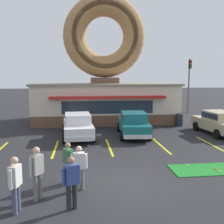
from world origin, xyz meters
TOP-DOWN VIEW (x-y plane):
  - ground_plane at (0.00, 0.00)m, footprint 160.00×160.00m
  - donut_shop_building at (0.77, 13.94)m, footprint 12.30×6.75m
  - putting_mat at (4.74, 0.92)m, footprint 4.56×1.46m
  - mini_donut_near_right at (3.33, 1.46)m, footprint 0.13×0.13m
  - mini_donut_mid_centre at (4.34, 0.88)m, footprint 0.13×0.13m
  - mini_donut_far_left at (4.37, 0.58)m, footprint 0.13×0.13m
  - golf_ball at (3.72, 1.08)m, footprint 0.04×0.04m
  - car_teal at (2.15, 7.68)m, footprint 2.23×4.68m
  - car_white at (-1.56, 7.47)m, footprint 2.19×4.66m
  - car_champagne at (8.05, 7.47)m, footprint 2.19×4.66m
  - pedestrian_blue_sweater_man at (-1.42, -0.47)m, footprint 0.59×0.30m
  - pedestrian_hooded_kid at (-1.63, -1.80)m, footprint 0.54×0.39m
  - pedestrian_clipboard_woman at (-3.23, -1.82)m, footprint 0.33×0.58m
  - pedestrian_beanie_man at (-2.75, -1.05)m, footprint 0.42×0.50m
  - pedestrian_crossing_woman at (-1.82, 0.13)m, footprint 0.39×0.54m
  - trash_bin at (6.52, 10.70)m, footprint 0.57×0.57m
  - traffic_light_pole at (10.22, 17.79)m, footprint 0.28×0.47m
  - parking_stripe_mid_left at (-2.77, 5.00)m, footprint 0.12×3.60m
  - parking_stripe_centre at (0.23, 5.00)m, footprint 0.12×3.60m
  - parking_stripe_mid_right at (3.23, 5.00)m, footprint 0.12×3.60m
  - parking_stripe_right at (6.23, 5.00)m, footprint 0.12×3.60m

SIDE VIEW (x-z plane):
  - ground_plane at x=0.00m, z-range 0.00..0.00m
  - parking_stripe_mid_left at x=-2.77m, z-range 0.00..0.01m
  - parking_stripe_centre at x=0.23m, z-range 0.00..0.01m
  - parking_stripe_mid_right at x=3.23m, z-range 0.00..0.01m
  - parking_stripe_right at x=6.23m, z-range 0.00..0.01m
  - putting_mat at x=4.74m, z-range 0.00..0.03m
  - mini_donut_near_right at x=3.33m, z-range 0.03..0.07m
  - mini_donut_mid_centre at x=4.34m, z-range 0.03..0.07m
  - mini_donut_far_left at x=4.37m, z-range 0.03..0.07m
  - golf_ball at x=3.72m, z-range 0.03..0.07m
  - trash_bin at x=6.52m, z-range 0.01..0.99m
  - pedestrian_crossing_woman at x=-1.82m, z-range 0.08..1.65m
  - car_teal at x=2.15m, z-range 0.07..1.67m
  - car_white at x=-1.56m, z-range 0.07..1.67m
  - car_champagne at x=8.05m, z-range 0.07..1.67m
  - pedestrian_blue_sweater_man at x=-1.42m, z-range 0.08..1.67m
  - pedestrian_hooded_kid at x=-1.63m, z-range 0.09..1.72m
  - pedestrian_clipboard_woman at x=-3.23m, z-range 0.09..1.79m
  - pedestrian_beanie_man at x=-2.75m, z-range 0.10..1.86m
  - traffic_light_pole at x=10.22m, z-range 0.81..6.61m
  - donut_shop_building at x=0.77m, z-range -1.74..9.22m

